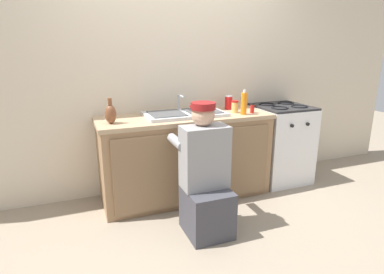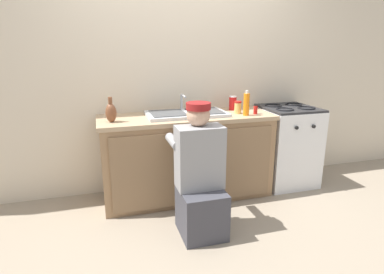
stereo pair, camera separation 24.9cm
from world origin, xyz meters
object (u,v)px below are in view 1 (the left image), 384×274
(soap_bottle_orange, at_px, (244,103))
(condiment_jar, at_px, (235,107))
(vase_decorative, at_px, (111,114))
(spice_bottle_red, at_px, (252,108))
(plumber_person, at_px, (205,181))
(sink_double_basin, at_px, (185,113))
(soda_cup_red, at_px, (229,102))
(stove_range, at_px, (280,143))

(soap_bottle_orange, bearing_deg, condiment_jar, 110.29)
(vase_decorative, height_order, spice_bottle_red, vase_decorative)
(plumber_person, bearing_deg, vase_decorative, 136.59)
(sink_double_basin, distance_m, plumber_person, 0.84)
(soda_cup_red, height_order, condiment_jar, soda_cup_red)
(sink_double_basin, distance_m, soap_bottle_orange, 0.61)
(condiment_jar, bearing_deg, soap_bottle_orange, -69.71)
(spice_bottle_red, bearing_deg, sink_double_basin, 168.76)
(plumber_person, distance_m, soap_bottle_orange, 1.00)
(stove_range, height_order, soap_bottle_orange, soap_bottle_orange)
(sink_double_basin, relative_size, stove_range, 0.89)
(spice_bottle_red, bearing_deg, vase_decorative, 178.40)
(vase_decorative, distance_m, condiment_jar, 1.27)
(spice_bottle_red, bearing_deg, soda_cup_red, 116.67)
(soda_cup_red, distance_m, vase_decorative, 1.32)
(sink_double_basin, relative_size, soap_bottle_orange, 3.20)
(sink_double_basin, distance_m, soda_cup_red, 0.58)
(stove_range, distance_m, condiment_jar, 0.81)
(plumber_person, bearing_deg, sink_double_basin, 83.51)
(plumber_person, height_order, soap_bottle_orange, soap_bottle_orange)
(stove_range, relative_size, soda_cup_red, 5.93)
(soda_cup_red, height_order, spice_bottle_red, soda_cup_red)
(condiment_jar, distance_m, soap_bottle_orange, 0.13)
(sink_double_basin, relative_size, plumber_person, 0.72)
(plumber_person, distance_m, soda_cup_red, 1.17)
(soda_cup_red, relative_size, soap_bottle_orange, 0.61)
(vase_decorative, bearing_deg, stove_range, 2.87)
(soap_bottle_orange, bearing_deg, vase_decorative, 176.70)
(spice_bottle_red, bearing_deg, condiment_jar, 155.49)
(sink_double_basin, height_order, vase_decorative, vase_decorative)
(stove_range, height_order, vase_decorative, vase_decorative)
(plumber_person, bearing_deg, spice_bottle_red, 36.73)
(sink_double_basin, xyz_separation_m, soap_bottle_orange, (0.57, -0.17, 0.09))
(soda_cup_red, relative_size, spice_bottle_red, 1.45)
(stove_range, bearing_deg, spice_bottle_red, -164.34)
(sink_double_basin, relative_size, condiment_jar, 6.25)
(soda_cup_red, bearing_deg, soap_bottle_orange, -87.57)
(stove_range, distance_m, vase_decorative, 1.99)
(stove_range, xyz_separation_m, vase_decorative, (-1.92, -0.10, 0.51))
(condiment_jar, bearing_deg, spice_bottle_red, -24.51)
(vase_decorative, height_order, soap_bottle_orange, soap_bottle_orange)
(plumber_person, height_order, condiment_jar, plumber_person)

